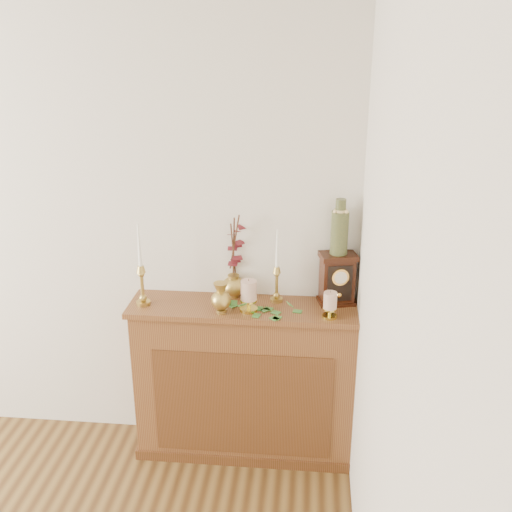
# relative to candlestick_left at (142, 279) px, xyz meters

# --- Properties ---
(console_shelf) EXTENTS (1.24, 0.34, 0.93)m
(console_shelf) POSITION_rel_candlestick_left_xyz_m (0.54, 0.04, -0.64)
(console_shelf) COLOR brown
(console_shelf) RESTS_ON ground
(candlestick_left) EXTENTS (0.08, 0.08, 0.45)m
(candlestick_left) POSITION_rel_candlestick_left_xyz_m (0.00, 0.00, 0.00)
(candlestick_left) COLOR tan
(candlestick_left) RESTS_ON console_shelf
(candlestick_center) EXTENTS (0.07, 0.07, 0.41)m
(candlestick_center) POSITION_rel_candlestick_left_xyz_m (0.71, 0.11, -0.01)
(candlestick_center) COLOR tan
(candlestick_center) RESTS_ON console_shelf
(bud_vase) EXTENTS (0.10, 0.10, 0.17)m
(bud_vase) POSITION_rel_candlestick_left_xyz_m (0.43, -0.06, -0.07)
(bud_vase) COLOR tan
(bud_vase) RESTS_ON console_shelf
(ginger_jar) EXTENTS (0.19, 0.21, 0.48)m
(ginger_jar) POSITION_rel_candlestick_left_xyz_m (0.48, 0.18, 0.07)
(ginger_jar) COLOR tan
(ginger_jar) RESTS_ON console_shelf
(pillar_candle_left) EXTENTS (0.09, 0.09, 0.18)m
(pillar_candle_left) POSITION_rel_candlestick_left_xyz_m (0.57, -0.02, -0.05)
(pillar_candle_left) COLOR gold
(pillar_candle_left) RESTS_ON console_shelf
(pillar_candle_right) EXTENTS (0.08, 0.08, 0.15)m
(pillar_candle_right) POSITION_rel_candlestick_left_xyz_m (0.99, -0.06, -0.07)
(pillar_candle_right) COLOR gold
(pillar_candle_right) RESTS_ON console_shelf
(ivy_garland) EXTENTS (0.41, 0.18, 0.07)m
(ivy_garland) POSITION_rel_candlestick_left_xyz_m (0.62, -0.05, -0.14)
(ivy_garland) COLOR #38712B
(ivy_garland) RESTS_ON console_shelf
(mantel_clock) EXTENTS (0.21, 0.17, 0.28)m
(mantel_clock) POSITION_rel_candlestick_left_xyz_m (1.03, 0.12, -0.01)
(mantel_clock) COLOR #32140A
(mantel_clock) RESTS_ON console_shelf
(ceramic_vase) EXTENTS (0.09, 0.09, 0.29)m
(ceramic_vase) POSITION_rel_candlestick_left_xyz_m (1.03, 0.12, 0.27)
(ceramic_vase) COLOR #172F23
(ceramic_vase) RESTS_ON mantel_clock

